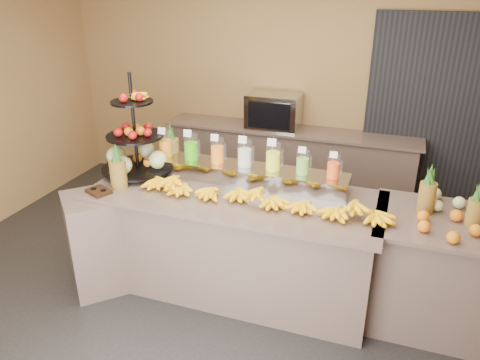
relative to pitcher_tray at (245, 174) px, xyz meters
The scene contains 20 objects.
ground 1.16m from the pitcher_tray, 89.60° to the right, with size 6.00×6.00×0.00m, color black.
room_envelope 0.92m from the pitcher_tray, 47.08° to the left, with size 6.04×5.02×2.82m.
buffet_counter 0.64m from the pitcher_tray, 109.17° to the right, with size 2.75×1.25×0.93m.
right_counter 1.80m from the pitcher_tray, ahead, with size 1.08×0.88×0.93m.
back_ledge 1.75m from the pitcher_tray, 89.86° to the left, with size 3.10×0.55×0.93m.
pitcher_tray is the anchor object (origin of this frame).
juice_pitcher_orange_a 0.80m from the pitcher_tray, behind, with size 0.13×0.13×0.30m.
juice_pitcher_green 0.55m from the pitcher_tray, behind, with size 0.13×0.13×0.31m.
juice_pitcher_orange_b 0.31m from the pitcher_tray, behind, with size 0.12×0.13×0.30m.
juice_pitcher_milk 0.18m from the pitcher_tray, 100.70° to the right, with size 0.13×0.13×0.31m.
juice_pitcher_lemon 0.32m from the pitcher_tray, ahead, with size 0.13×0.14×0.32m.
juice_pitcher_lime 0.55m from the pitcher_tray, ahead, with size 0.11×0.12×0.27m.
juice_pitcher_orange_c 0.80m from the pitcher_tray, ahead, with size 0.11×0.11×0.26m.
banana_heap 0.43m from the pitcher_tray, 57.62° to the right, with size 2.15×0.19×0.18m.
fruit_stand 0.99m from the pitcher_tray, behind, with size 0.83×0.83×0.94m.
condiment_caddy 1.28m from the pitcher_tray, 149.53° to the right, with size 0.20×0.15×0.03m, color black.
pineapple_left_a 1.11m from the pitcher_tray, 154.16° to the right, with size 0.14×0.14×0.41m.
pineapple_left_b 0.80m from the pitcher_tray, behind, with size 0.15×0.15×0.44m.
right_fruit_pile 1.69m from the pitcher_tray, ahead, with size 0.47×0.45×0.25m.
oven_warmer 1.69m from the pitcher_tray, 96.83° to the left, with size 0.62×0.44×0.42m, color gray.
Camera 1 is at (1.25, -3.07, 2.64)m, focal length 35.00 mm.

